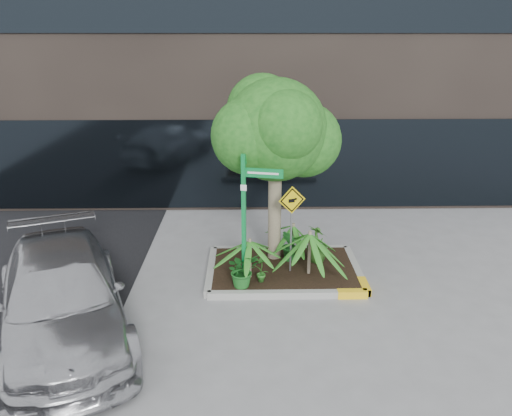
{
  "coord_description": "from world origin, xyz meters",
  "views": [
    {
      "loc": [
        -0.6,
        -9.59,
        5.01
      ],
      "look_at": [
        -0.41,
        0.2,
        1.56
      ],
      "focal_mm": 35.0,
      "sensor_mm": 36.0,
      "label": 1
    }
  ],
  "objects_px": {
    "cattle_sign": "(292,215)",
    "street_sign_post": "(247,207)",
    "tree": "(276,130)",
    "parked_car": "(62,296)"
  },
  "relations": [
    {
      "from": "tree",
      "to": "parked_car",
      "type": "distance_m",
      "value": 5.28
    },
    {
      "from": "parked_car",
      "to": "street_sign_post",
      "type": "distance_m",
      "value": 3.76
    },
    {
      "from": "parked_car",
      "to": "street_sign_post",
      "type": "height_order",
      "value": "street_sign_post"
    },
    {
      "from": "parked_car",
      "to": "cattle_sign",
      "type": "height_order",
      "value": "cattle_sign"
    },
    {
      "from": "cattle_sign",
      "to": "street_sign_post",
      "type": "bearing_deg",
      "value": -176.27
    },
    {
      "from": "parked_car",
      "to": "cattle_sign",
      "type": "bearing_deg",
      "value": 4.29
    },
    {
      "from": "tree",
      "to": "cattle_sign",
      "type": "distance_m",
      "value": 1.82
    },
    {
      "from": "tree",
      "to": "cattle_sign",
      "type": "xyz_separation_m",
      "value": [
        0.31,
        -0.75,
        -1.63
      ]
    },
    {
      "from": "parked_car",
      "to": "cattle_sign",
      "type": "distance_m",
      "value": 4.66
    },
    {
      "from": "street_sign_post",
      "to": "cattle_sign",
      "type": "height_order",
      "value": "street_sign_post"
    }
  ]
}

